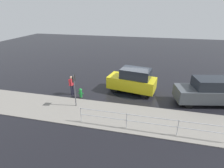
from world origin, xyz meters
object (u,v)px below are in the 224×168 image
Objects in this scene: moving_hatchback at (133,80)px; pedestrian at (72,84)px; fire_hydrant at (81,93)px; sign_post at (74,86)px; parked_sedan at (208,91)px.

pedestrian is at bearing 19.62° from moving_hatchback.
sign_post is at bearing 96.97° from fire_hydrant.
sign_post is (-1.03, 1.63, 0.62)m from pedestrian.
moving_hatchback is 0.91× the size of parked_sedan.
pedestrian is 0.68× the size of sign_post.
fire_hydrant is 1.09m from pedestrian.
fire_hydrant is 0.50× the size of pedestrian.
sign_post reaches higher than parked_sedan.
pedestrian reaches higher than fire_hydrant.
moving_hatchback is 1.72× the size of sign_post.
moving_hatchback is 4.97m from sign_post.
fire_hydrant is at bearing 7.87° from parked_sedan.
moving_hatchback is at bearing -160.38° from pedestrian.
moving_hatchback is 4.37m from fire_hydrant.
moving_hatchback is 5.61m from parked_sedan.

